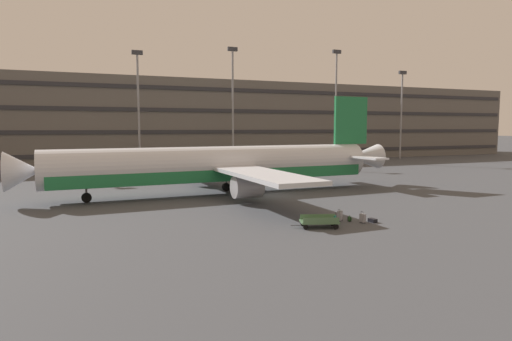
{
  "coord_description": "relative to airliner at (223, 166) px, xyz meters",
  "views": [
    {
      "loc": [
        -18.2,
        -40.61,
        6.91
      ],
      "look_at": [
        -3.25,
        -4.12,
        3.0
      ],
      "focal_mm": 30.72,
      "sensor_mm": 36.0,
      "label": 1
    }
  ],
  "objects": [
    {
      "name": "light_mast_center_left",
      "position": [
        -4.06,
        33.2,
        8.55
      ],
      "size": [
        1.8,
        0.5,
        19.64
      ],
      "color": "gray",
      "rests_on": "ground_plane"
    },
    {
      "name": "suitcase_silver",
      "position": [
        3.92,
        -15.95,
        -2.53
      ],
      "size": [
        0.5,
        0.46,
        0.85
      ],
      "color": "gray",
      "rests_on": "ground_plane"
    },
    {
      "name": "backpack_laid_flat",
      "position": [
        4.41,
        -16.49,
        -2.72
      ],
      "size": [
        0.35,
        0.39,
        0.48
      ],
      "color": "#264C26",
      "rests_on": "ground_plane"
    },
    {
      "name": "airliner",
      "position": [
        0.0,
        0.0,
        0.0
      ],
      "size": [
        39.92,
        32.24,
        10.45
      ],
      "color": "silver",
      "rests_on": "ground_plane"
    },
    {
      "name": "suitcase_teal",
      "position": [
        5.85,
        -17.29,
        -2.79
      ],
      "size": [
        0.42,
        0.7,
        0.27
      ],
      "color": "black",
      "rests_on": "ground_plane"
    },
    {
      "name": "ground_plane",
      "position": [
        4.27,
        -2.5,
        -2.93
      ],
      "size": [
        600.0,
        600.0,
        0.0
      ],
      "primitive_type": "plane",
      "color": "#424449"
    },
    {
      "name": "light_mast_center_right",
      "position": [
        12.75,
        33.2,
        9.41
      ],
      "size": [
        1.8,
        0.5,
        21.31
      ],
      "color": "gray",
      "rests_on": "ground_plane"
    },
    {
      "name": "backpack_red",
      "position": [
        2.6,
        -16.31,
        -2.72
      ],
      "size": [
        0.32,
        0.36,
        0.48
      ],
      "color": "navy",
      "rests_on": "ground_plane"
    },
    {
      "name": "light_mast_far_right",
      "position": [
        51.34,
        33.2,
        8.18
      ],
      "size": [
        1.8,
        0.5,
        18.92
      ],
      "color": "gray",
      "rests_on": "ground_plane"
    },
    {
      "name": "terminal_structure",
      "position": [
        4.27,
        49.19,
        5.15
      ],
      "size": [
        165.89,
        22.17,
        16.14
      ],
      "color": "#605B56",
      "rests_on": "ground_plane"
    },
    {
      "name": "baggage_cart",
      "position": [
        1.36,
        -17.31,
        -2.5
      ],
      "size": [
        3.34,
        2.06,
        0.82
      ],
      "color": "#4C724C",
      "rests_on": "ground_plane"
    },
    {
      "name": "suitcase_navy",
      "position": [
        2.78,
        -16.94,
        -2.56
      ],
      "size": [
        0.47,
        0.47,
        0.89
      ],
      "color": "#147266",
      "rests_on": "ground_plane"
    },
    {
      "name": "light_mast_right",
      "position": [
        34.75,
        33.2,
        9.9
      ],
      "size": [
        1.8,
        0.5,
        22.25
      ],
      "color": "gray",
      "rests_on": "ground_plane"
    },
    {
      "name": "suitcase_small",
      "position": [
        5.05,
        -17.17,
        -2.57
      ],
      "size": [
        0.38,
        0.46,
        0.83
      ],
      "color": "gray",
      "rests_on": "ground_plane"
    }
  ]
}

